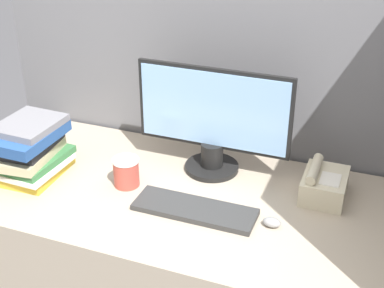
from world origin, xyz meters
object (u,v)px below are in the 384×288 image
(desk_telephone, at_px, (324,184))
(monitor, at_px, (213,123))
(mouse, at_px, (272,222))
(keyboard, at_px, (195,209))
(coffee_cup, at_px, (126,172))
(book_stack, at_px, (30,150))

(desk_telephone, bearing_deg, monitor, 175.13)
(monitor, relative_size, mouse, 9.87)
(keyboard, xyz_separation_m, coffee_cup, (-0.30, 0.07, 0.05))
(coffee_cup, xyz_separation_m, book_stack, (-0.37, -0.07, 0.05))
(mouse, distance_m, desk_telephone, 0.28)
(mouse, bearing_deg, desk_telephone, 62.20)
(desk_telephone, bearing_deg, coffee_cup, -164.94)
(keyboard, distance_m, coffee_cup, 0.31)
(coffee_cup, xyz_separation_m, desk_telephone, (0.70, 0.19, -0.01))
(mouse, xyz_separation_m, coffee_cup, (-0.57, 0.06, 0.04))
(mouse, bearing_deg, keyboard, -176.82)
(coffee_cup, bearing_deg, keyboard, -13.61)
(book_stack, relative_size, desk_telephone, 1.48)
(mouse, xyz_separation_m, book_stack, (-0.94, -0.01, 0.10))
(desk_telephone, bearing_deg, keyboard, -146.81)
(keyboard, distance_m, mouse, 0.27)
(coffee_cup, bearing_deg, desk_telephone, 15.06)
(keyboard, height_order, desk_telephone, desk_telephone)
(monitor, xyz_separation_m, book_stack, (-0.63, -0.29, -0.09))
(keyboard, relative_size, mouse, 7.05)
(coffee_cup, height_order, book_stack, book_stack)
(coffee_cup, distance_m, desk_telephone, 0.73)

